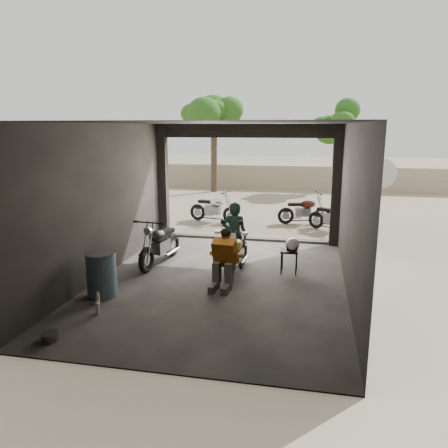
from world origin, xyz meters
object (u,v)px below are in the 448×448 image
at_px(outside_bike_a, 214,206).
at_px(stool, 289,253).
at_px(oil_drum, 102,275).
at_px(main_bike, 237,250).
at_px(outside_bike_b, 304,208).
at_px(left_bike, 160,241).
at_px(helmet, 292,244).
at_px(outside_bike_c, 333,215).
at_px(rider, 235,235).
at_px(mechanic, 223,261).
at_px(sign_post, 380,188).

xyz_separation_m(outside_bike_a, stool, (2.78, -4.78, -0.08)).
height_order(outside_bike_a, oil_drum, outside_bike_a).
distance_m(main_bike, outside_bike_a, 5.25).
bearing_deg(outside_bike_b, left_bike, 132.87).
relative_size(left_bike, outside_bike_b, 1.08).
bearing_deg(helmet, outside_bike_b, 78.29).
bearing_deg(helmet, outside_bike_c, 66.15).
xyz_separation_m(left_bike, outside_bike_c, (4.04, 4.15, -0.05)).
distance_m(left_bike, rider, 1.74).
relative_size(outside_bike_b, stool, 2.91).
bearing_deg(outside_bike_c, helmet, -161.22).
height_order(mechanic, oil_drum, mechanic).
height_order(rider, stool, rider).
bearing_deg(stool, rider, 174.90).
relative_size(outside_bike_a, stool, 2.99).
bearing_deg(outside_bike_b, main_bike, 150.75).
height_order(left_bike, outside_bike_c, left_bike).
height_order(outside_bike_b, sign_post, sign_post).
xyz_separation_m(stool, sign_post, (2.14, 2.66, 1.12)).
xyz_separation_m(left_bike, sign_post, (5.10, 2.64, 1.01)).
height_order(left_bike, sign_post, sign_post).
xyz_separation_m(main_bike, outside_bike_a, (-1.66, 4.99, 0.00)).
distance_m(outside_bike_a, mechanic, 6.23).
height_order(outside_bike_c, oil_drum, outside_bike_c).
xyz_separation_m(outside_bike_b, mechanic, (-1.39, -6.36, 0.06)).
xyz_separation_m(main_bike, helmet, (1.19, 0.15, 0.14)).
height_order(left_bike, outside_bike_a, left_bike).
bearing_deg(oil_drum, left_bike, 79.63).
bearing_deg(main_bike, helmet, 10.63).
height_order(main_bike, outside_bike_a, outside_bike_a).
bearing_deg(mechanic, main_bike, 90.78).
xyz_separation_m(rider, helmet, (1.29, -0.17, -0.09)).
distance_m(main_bike, sign_post, 4.47).
distance_m(helmet, oil_drum, 3.97).
xyz_separation_m(left_bike, outside_bike_b, (3.14, 5.08, -0.04)).
bearing_deg(helmet, mechanic, -147.15).
height_order(outside_bike_a, sign_post, sign_post).
distance_m(mechanic, oil_drum, 2.30).
xyz_separation_m(oil_drum, sign_post, (5.48, 4.75, 1.15)).
height_order(oil_drum, sign_post, sign_post).
bearing_deg(main_bike, rider, 111.74).
relative_size(outside_bike_a, mechanic, 1.35).
relative_size(left_bike, outside_bike_c, 1.10).
relative_size(left_bike, outside_bike_a, 1.05).
bearing_deg(sign_post, outside_bike_a, 179.23).
xyz_separation_m(outside_bike_b, sign_post, (1.95, -2.44, 1.05)).
relative_size(outside_bike_b, mechanic, 1.32).
bearing_deg(outside_bike_b, oil_drum, 138.47).
relative_size(outside_bike_b, oil_drum, 1.80).
distance_m(rider, mechanic, 1.37).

